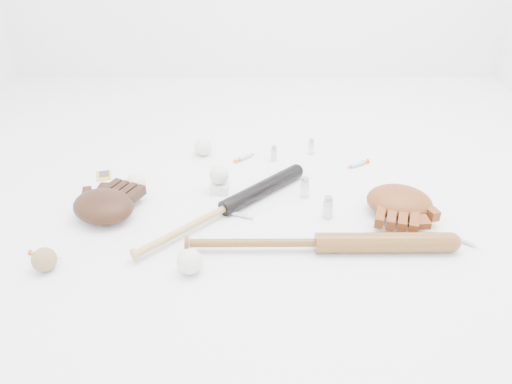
{
  "coord_description": "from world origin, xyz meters",
  "views": [
    {
      "loc": [
        -0.01,
        -1.56,
        1.04
      ],
      "look_at": [
        -0.01,
        0.03,
        0.06
      ],
      "focal_mm": 35.0,
      "sensor_mm": 36.0,
      "label": 1
    }
  ],
  "objects_px": {
    "bat_wood": "(318,243)",
    "bat_dark": "(225,208)",
    "pedestal": "(220,187)",
    "glove_dark": "(103,206)"
  },
  "relations": [
    {
      "from": "bat_dark",
      "to": "glove_dark",
      "type": "bearing_deg",
      "value": 137.42
    },
    {
      "from": "bat_wood",
      "to": "bat_dark",
      "type": "bearing_deg",
      "value": 145.94
    },
    {
      "from": "bat_wood",
      "to": "pedestal",
      "type": "height_order",
      "value": "bat_wood"
    },
    {
      "from": "bat_dark",
      "to": "bat_wood",
      "type": "distance_m",
      "value": 0.38
    },
    {
      "from": "bat_dark",
      "to": "bat_wood",
      "type": "height_order",
      "value": "bat_wood"
    },
    {
      "from": "bat_dark",
      "to": "pedestal",
      "type": "distance_m",
      "value": 0.17
    },
    {
      "from": "bat_wood",
      "to": "glove_dark",
      "type": "distance_m",
      "value": 0.79
    },
    {
      "from": "pedestal",
      "to": "bat_dark",
      "type": "bearing_deg",
      "value": -79.61
    },
    {
      "from": "pedestal",
      "to": "glove_dark",
      "type": "bearing_deg",
      "value": -156.67
    },
    {
      "from": "bat_dark",
      "to": "bat_wood",
      "type": "relative_size",
      "value": 0.89
    }
  ]
}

